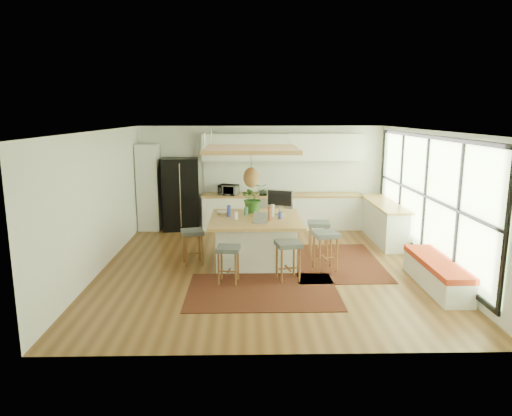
{
  "coord_description": "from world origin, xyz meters",
  "views": [
    {
      "loc": [
        -0.4,
        -8.96,
        3.02
      ],
      "look_at": [
        -0.2,
        0.5,
        1.1
      ],
      "focal_mm": 32.76,
      "sensor_mm": 36.0,
      "label": 1
    }
  ],
  "objects_px": {
    "stool_near_right": "(288,262)",
    "stool_left_side": "(193,247)",
    "island": "(256,240)",
    "stool_right_front": "(325,253)",
    "stool_near_left": "(228,264)",
    "fridge": "(181,195)",
    "laptop": "(260,217)",
    "monitor": "(280,202)",
    "microwave": "(229,189)",
    "stool_right_back": "(318,240)",
    "island_plant": "(253,201)"
  },
  "relations": [
    {
      "from": "stool_right_front",
      "to": "laptop",
      "type": "xyz_separation_m",
      "value": [
        -1.27,
        0.14,
        0.7
      ]
    },
    {
      "from": "stool_right_front",
      "to": "island_plant",
      "type": "distance_m",
      "value": 1.98
    },
    {
      "from": "laptop",
      "to": "island_plant",
      "type": "bearing_deg",
      "value": 111.55
    },
    {
      "from": "stool_near_left",
      "to": "stool_near_right",
      "type": "distance_m",
      "value": 1.09
    },
    {
      "from": "island_plant",
      "to": "stool_near_right",
      "type": "bearing_deg",
      "value": -70.03
    },
    {
      "from": "stool_right_front",
      "to": "monitor",
      "type": "height_order",
      "value": "monitor"
    },
    {
      "from": "stool_near_right",
      "to": "fridge",
      "type": "bearing_deg",
      "value": 122.12
    },
    {
      "from": "stool_near_left",
      "to": "stool_left_side",
      "type": "distance_m",
      "value": 1.34
    },
    {
      "from": "stool_right_front",
      "to": "microwave",
      "type": "bearing_deg",
      "value": 120.6
    },
    {
      "from": "island",
      "to": "stool_right_front",
      "type": "distance_m",
      "value": 1.47
    },
    {
      "from": "stool_left_side",
      "to": "monitor",
      "type": "relative_size",
      "value": 1.22
    },
    {
      "from": "stool_near_right",
      "to": "island_plant",
      "type": "distance_m",
      "value": 1.97
    },
    {
      "from": "stool_near_right",
      "to": "stool_left_side",
      "type": "relative_size",
      "value": 1.03
    },
    {
      "from": "laptop",
      "to": "microwave",
      "type": "xyz_separation_m",
      "value": [
        -0.72,
        3.24,
        0.04
      ]
    },
    {
      "from": "stool_left_side",
      "to": "laptop",
      "type": "distance_m",
      "value": 1.55
    },
    {
      "from": "fridge",
      "to": "stool_left_side",
      "type": "bearing_deg",
      "value": -83.93
    },
    {
      "from": "stool_near_left",
      "to": "fridge",
      "type": "bearing_deg",
      "value": 108.94
    },
    {
      "from": "stool_near_left",
      "to": "stool_right_back",
      "type": "relative_size",
      "value": 0.9
    },
    {
      "from": "stool_right_front",
      "to": "island_plant",
      "type": "xyz_separation_m",
      "value": [
        -1.39,
        1.14,
        0.82
      ]
    },
    {
      "from": "stool_right_front",
      "to": "stool_left_side",
      "type": "xyz_separation_m",
      "value": [
        -2.63,
        0.45,
        0.0
      ]
    },
    {
      "from": "stool_left_side",
      "to": "laptop",
      "type": "relative_size",
      "value": 2.35
    },
    {
      "from": "fridge",
      "to": "stool_right_front",
      "type": "relative_size",
      "value": 2.44
    },
    {
      "from": "stool_right_front",
      "to": "stool_right_back",
      "type": "bearing_deg",
      "value": 89.61
    },
    {
      "from": "stool_near_right",
      "to": "stool_right_back",
      "type": "relative_size",
      "value": 0.97
    },
    {
      "from": "stool_left_side",
      "to": "laptop",
      "type": "xyz_separation_m",
      "value": [
        1.35,
        -0.31,
        0.7
      ]
    },
    {
      "from": "stool_right_back",
      "to": "laptop",
      "type": "bearing_deg",
      "value": -148.53
    },
    {
      "from": "stool_left_side",
      "to": "island_plant",
      "type": "xyz_separation_m",
      "value": [
        1.24,
        0.7,
        0.82
      ]
    },
    {
      "from": "stool_near_left",
      "to": "monitor",
      "type": "bearing_deg",
      "value": 56.35
    },
    {
      "from": "stool_near_left",
      "to": "stool_left_side",
      "type": "relative_size",
      "value": 0.96
    },
    {
      "from": "stool_right_back",
      "to": "island_plant",
      "type": "relative_size",
      "value": 1.2
    },
    {
      "from": "stool_right_front",
      "to": "microwave",
      "type": "xyz_separation_m",
      "value": [
        -2.0,
        3.38,
        0.74
      ]
    },
    {
      "from": "stool_right_front",
      "to": "laptop",
      "type": "height_order",
      "value": "laptop"
    },
    {
      "from": "island",
      "to": "laptop",
      "type": "bearing_deg",
      "value": -81.37
    },
    {
      "from": "stool_near_right",
      "to": "stool_left_side",
      "type": "xyz_separation_m",
      "value": [
        -1.85,
        0.99,
        0.0
      ]
    },
    {
      "from": "laptop",
      "to": "microwave",
      "type": "relative_size",
      "value": 0.62
    },
    {
      "from": "island",
      "to": "stool_near_left",
      "type": "height_order",
      "value": "island"
    },
    {
      "from": "island_plant",
      "to": "island",
      "type": "bearing_deg",
      "value": -85.49
    },
    {
      "from": "fridge",
      "to": "microwave",
      "type": "xyz_separation_m",
      "value": [
        1.26,
        -0.04,
        0.17
      ]
    },
    {
      "from": "fridge",
      "to": "monitor",
      "type": "relative_size",
      "value": 3.24
    },
    {
      "from": "stool_near_left",
      "to": "microwave",
      "type": "xyz_separation_m",
      "value": [
        -0.14,
        4.03,
        0.74
      ]
    },
    {
      "from": "monitor",
      "to": "island_plant",
      "type": "height_order",
      "value": "monitor"
    },
    {
      "from": "fridge",
      "to": "island",
      "type": "xyz_separation_m",
      "value": [
        1.91,
        -2.82,
        -0.46
      ]
    },
    {
      "from": "stool_near_left",
      "to": "laptop",
      "type": "height_order",
      "value": "laptop"
    },
    {
      "from": "stool_right_front",
      "to": "monitor",
      "type": "distance_m",
      "value": 1.48
    },
    {
      "from": "fridge",
      "to": "stool_right_back",
      "type": "distance_m",
      "value": 4.14
    },
    {
      "from": "fridge",
      "to": "stool_near_left",
      "type": "relative_size",
      "value": 2.77
    },
    {
      "from": "stool_right_front",
      "to": "island_plant",
      "type": "height_order",
      "value": "island_plant"
    },
    {
      "from": "island_plant",
      "to": "laptop",
      "type": "bearing_deg",
      "value": -83.63
    },
    {
      "from": "stool_near_right",
      "to": "stool_right_back",
      "type": "distance_m",
      "value": 1.66
    },
    {
      "from": "stool_near_left",
      "to": "stool_right_front",
      "type": "bearing_deg",
      "value": 19.32
    }
  ]
}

